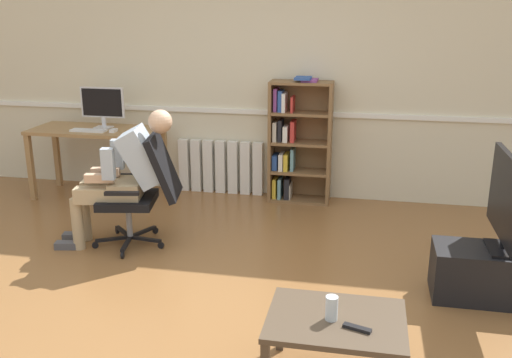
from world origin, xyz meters
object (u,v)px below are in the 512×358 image
imac_monitor (102,104)px  spare_remote (357,328)px  computer_mouse (113,131)px  bookshelf (296,142)px  tv_screen (509,203)px  tv_stand (499,275)px  coffee_table (336,326)px  keyboard (88,130)px  radiator (221,167)px  person_seated (124,174)px  office_chair (144,187)px  drinking_glass (332,308)px  computer_desk (97,138)px

imac_monitor → spare_remote: bearing=-46.4°
imac_monitor → computer_mouse: size_ratio=4.87×
bookshelf → tv_screen: 2.55m
tv_stand → coffee_table: size_ratio=1.22×
keyboard → coffee_table: bearing=-43.6°
computer_mouse → radiator: computer_mouse is taller
bookshelf → person_seated: bookshelf is taller
keyboard → tv_screen: bearing=-20.8°
tv_screen → imac_monitor: bearing=65.8°
bookshelf → office_chair: (-1.11, -1.46, -0.11)m
coffee_table → drinking_glass: size_ratio=5.49×
computer_mouse → radiator: 1.23m
radiator → office_chair: bearing=-99.6°
keyboard → spare_remote: size_ratio=2.50×
computer_mouse → coffee_table: bearing=-46.8°
tv_screen → coffee_table: size_ratio=1.37×
imac_monitor → keyboard: (-0.07, -0.22, -0.24)m
keyboard → tv_screen: size_ratio=0.37×
keyboard → computer_mouse: (0.27, 0.02, 0.01)m
tv_stand → bookshelf: bearing=132.1°
computer_mouse → coffee_table: 3.66m
imac_monitor → person_seated: person_seated is taller
spare_remote → office_chair: bearing=65.4°
imac_monitor → bookshelf: size_ratio=0.37×
bookshelf → drinking_glass: size_ratio=9.81×
drinking_glass → spare_remote: bearing=-28.2°
bookshelf → radiator: 0.92m
keyboard → drinking_glass: bearing=-44.1°
computer_desk → drinking_glass: computer_desk is taller
imac_monitor → drinking_glass: bearing=-47.1°
imac_monitor → keyboard: size_ratio=1.30×
radiator → person_seated: size_ratio=0.80×
keyboard → bookshelf: size_ratio=0.28×
keyboard → spare_remote: 3.98m
radiator → drinking_glass: size_ratio=7.07×
imac_monitor → coffee_table: bearing=-46.6°
computer_desk → person_seated: bearing=-54.9°
computer_mouse → tv_stand: (3.57, -1.48, -0.58)m
office_chair → spare_remote: 2.52m
radiator → drinking_glass: (1.45, -3.18, 0.17)m
spare_remote → imac_monitor: bearing=61.4°
tv_screen → coffee_table: bearing=137.1°
computer_mouse → spare_remote: size_ratio=0.67×
drinking_glass → imac_monitor: bearing=132.9°
radiator → computer_desk: bearing=-162.9°
drinking_glass → tv_screen: bearing=47.2°
tv_stand → drinking_glass: drinking_glass is taller
coffee_table → spare_remote: 0.16m
imac_monitor → radiator: (1.21, 0.31, -0.71)m
imac_monitor → tv_screen: size_ratio=0.48×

